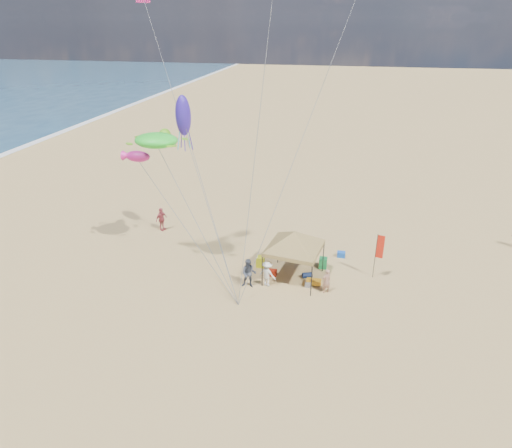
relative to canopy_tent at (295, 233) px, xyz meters
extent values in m
plane|color=tan|center=(-2.15, -4.03, -3.13)|extent=(280.00, 280.00, 0.00)
cylinder|color=black|center=(-1.25, 1.73, -2.12)|extent=(0.06, 0.06, 2.01)
cylinder|color=black|center=(1.73, 1.25, -2.12)|extent=(0.06, 0.06, 2.01)
cylinder|color=black|center=(-1.73, -1.25, -2.12)|extent=(0.06, 0.06, 2.01)
cylinder|color=black|center=(1.25, -1.73, -2.12)|extent=(0.06, 0.06, 2.01)
cube|color=olive|center=(0.00, 0.00, -1.00)|extent=(3.55, 3.55, 0.24)
pyramid|color=olive|center=(0.00, 0.00, 0.13)|extent=(6.02, 6.02, 1.00)
cylinder|color=black|center=(4.87, 1.11, -1.61)|extent=(0.04, 0.04, 3.02)
cube|color=red|center=(5.08, 1.07, -0.92)|extent=(0.44, 0.11, 1.51)
cube|color=#A61F0D|center=(-1.32, 0.07, -2.94)|extent=(0.54, 0.38, 0.38)
cube|color=#164EB5|center=(2.84, 3.37, -2.94)|extent=(0.54, 0.38, 0.38)
cylinder|color=#0E1B40|center=(0.86, 0.23, -2.95)|extent=(0.69, 0.54, 0.36)
cylinder|color=#EF5F0D|center=(-1.21, 3.20, -2.95)|extent=(0.54, 0.69, 0.36)
cube|color=#1A9045|center=(1.72, 1.69, -2.78)|extent=(0.50, 0.50, 0.70)
cube|color=#D0DD18|center=(-2.28, 1.02, -2.78)|extent=(0.50, 0.50, 0.70)
cube|color=gray|center=(0.99, -0.78, -2.99)|extent=(0.34, 0.30, 0.28)
cube|color=orange|center=(1.32, -0.47, -2.93)|extent=(0.90, 0.50, 0.24)
imported|color=#A87760|center=(2.09, -1.16, -2.35)|extent=(0.68, 0.65, 1.56)
imported|color=#3B4250|center=(-2.49, -1.49, -2.20)|extent=(0.96, 0.78, 1.85)
imported|color=silver|center=(-1.43, -1.13, -2.29)|extent=(1.23, 0.95, 1.67)
imported|color=#AE434B|center=(-10.70, 4.88, -2.22)|extent=(0.82, 1.15, 1.82)
ellipsoid|color=#2AD62E|center=(-8.33, 0.09, 5.15)|extent=(2.74, 2.28, 0.85)
ellipsoid|color=#E42598|center=(-9.83, 0.53, 3.98)|extent=(1.67, 1.05, 0.69)
ellipsoid|color=#341DA3|center=(-7.39, 2.25, 6.21)|extent=(1.21, 1.21, 2.49)
camera|label=1|loc=(2.56, -23.74, 11.66)|focal=31.24mm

